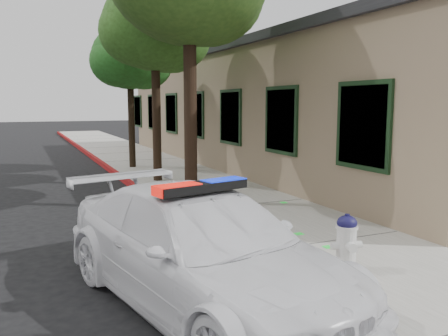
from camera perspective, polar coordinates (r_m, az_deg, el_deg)
ground at (r=6.99m, az=1.06°, el=-11.82°), size 120.00×120.00×0.00m
sidewalk at (r=10.23m, az=2.12°, el=-4.98°), size 3.20×60.00×0.15m
red_curb at (r=9.68m, az=-6.15°, el=-5.76°), size 0.14×60.00×0.16m
clapboard_building at (r=17.71m, az=8.53°, el=7.09°), size 7.30×20.89×4.24m
police_car at (r=5.50m, az=-2.76°, el=-9.87°), size 2.89×4.98×1.48m
fire_hydrant at (r=6.48m, az=14.81°, el=-8.76°), size 0.44×0.38×0.76m
street_tree_mid at (r=13.66m, az=-8.43°, el=16.36°), size 3.21×2.94×5.62m
street_tree_far at (r=16.54m, az=-11.41°, el=12.85°), size 2.83×2.58×4.89m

